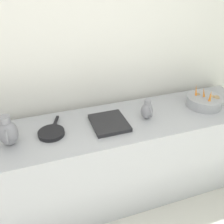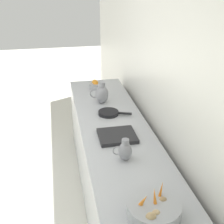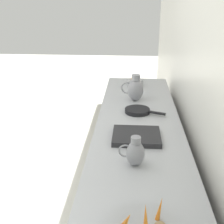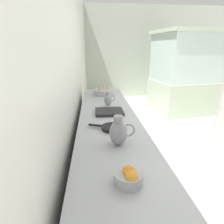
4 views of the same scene
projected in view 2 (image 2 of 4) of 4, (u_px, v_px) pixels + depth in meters
The scene contains 8 objects.
tile_wall_left at pixel (193, 88), 2.20m from camera, with size 0.10×7.99×3.00m, color white.
prep_counter at pixel (118, 173), 3.02m from camera, with size 0.68×3.09×0.89m, color #ADAFB5.
vegetable_colander at pixel (154, 210), 1.87m from camera, with size 0.34×0.34×0.21m.
orange_bowl at pixel (96, 85), 3.90m from camera, with size 0.17×0.17×0.11m.
metal_pitcher_tall at pixel (102, 94), 3.44m from camera, with size 0.21×0.15×0.25m.
metal_pitcher_short at pixel (125, 151), 2.41m from camera, with size 0.16×0.11×0.19m.
counter_sink_basin at pixel (117, 136), 2.76m from camera, with size 0.34×0.30×0.04m, color #232326.
skillet_on_counter at pixel (109, 113), 3.20m from camera, with size 0.35×0.22×0.03m.
Camera 2 is at (-0.97, 2.37, 2.29)m, focal length 48.29 mm.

